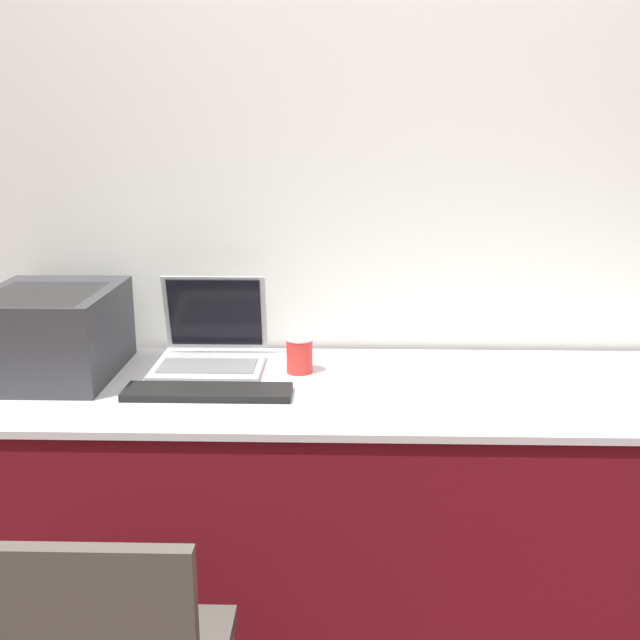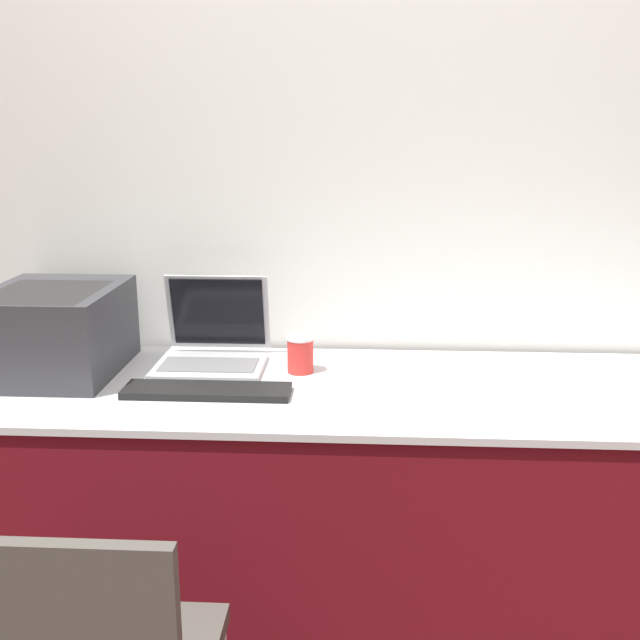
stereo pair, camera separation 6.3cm
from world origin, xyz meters
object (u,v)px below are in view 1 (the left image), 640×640
(coffee_cup, at_px, (300,355))
(printer, at_px, (51,330))
(laptop_left, at_px, (211,347))
(external_keyboard, at_px, (208,392))

(coffee_cup, bearing_deg, printer, -176.91)
(laptop_left, distance_m, coffee_cup, 0.28)
(printer, relative_size, laptop_left, 1.36)
(laptop_left, relative_size, coffee_cup, 2.96)
(laptop_left, bearing_deg, coffee_cup, -12.93)
(external_keyboard, xyz_separation_m, coffee_cup, (0.24, 0.20, 0.04))
(laptop_left, xyz_separation_m, external_keyboard, (0.03, -0.27, -0.05))
(external_keyboard, bearing_deg, laptop_left, 97.46)
(printer, distance_m, coffee_cup, 0.72)
(printer, relative_size, external_keyboard, 0.96)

